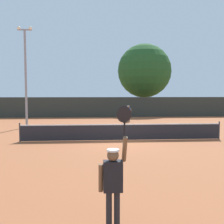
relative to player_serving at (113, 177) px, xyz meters
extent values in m
plane|color=#9E5633|center=(1.32, 10.12, -1.11)|extent=(120.00, 120.00, 0.00)
cube|color=#232328|center=(1.32, 10.12, -0.63)|extent=(11.69, 0.03, 0.91)
cube|color=white|center=(1.32, 10.12, -0.18)|extent=(11.69, 0.04, 0.06)
cylinder|color=#333338|center=(-4.53, 10.12, -0.57)|extent=(0.08, 0.08, 1.07)
cylinder|color=#333338|center=(7.16, 10.12, -0.57)|extent=(0.08, 0.08, 1.07)
cube|color=#2D332D|center=(1.32, 25.01, 0.03)|extent=(39.84, 0.12, 2.27)
cube|color=black|center=(-0.01, -0.01, 0.03)|extent=(0.38, 0.22, 0.61)
sphere|color=brown|center=(-0.01, -0.01, 0.44)|extent=(0.23, 0.23, 0.23)
cylinder|color=white|center=(-0.01, -0.01, 0.54)|extent=(0.25, 0.25, 0.04)
cylinder|color=black|center=(-0.09, -0.01, -0.69)|extent=(0.12, 0.12, 0.83)
cylinder|color=black|center=(0.07, -0.01, -0.69)|extent=(0.12, 0.12, 0.83)
cylinder|color=brown|center=(-0.25, -0.01, 0.00)|extent=(0.09, 0.18, 0.58)
cylinder|color=brown|center=(0.23, 0.07, 0.54)|extent=(0.09, 0.32, 0.56)
cylinder|color=black|center=(0.23, 0.13, 0.94)|extent=(0.04, 0.11, 0.28)
ellipsoid|color=black|center=(0.23, 0.19, 1.23)|extent=(0.30, 0.13, 0.36)
cube|color=blue|center=(3.01, 19.91, -0.06)|extent=(0.38, 0.22, 0.56)
sphere|color=#8C6647|center=(3.01, 19.91, 0.32)|extent=(0.22, 0.22, 0.22)
cylinder|color=white|center=(3.01, 19.91, 0.41)|extent=(0.23, 0.23, 0.04)
cylinder|color=black|center=(2.93, 19.91, -0.73)|extent=(0.12, 0.12, 0.76)
cylinder|color=black|center=(3.09, 19.91, -0.73)|extent=(0.12, 0.12, 0.76)
cylinder|color=#8C6647|center=(2.77, 19.91, -0.09)|extent=(0.09, 0.17, 0.54)
cylinder|color=#8C6647|center=(3.25, 19.91, -0.09)|extent=(0.09, 0.15, 0.54)
sphere|color=#CCE033|center=(3.07, 10.62, -1.07)|extent=(0.07, 0.07, 0.07)
cylinder|color=gray|center=(-5.69, 16.53, 2.72)|extent=(0.18, 0.18, 7.66)
cube|color=gray|center=(-5.69, 16.53, 6.60)|extent=(1.10, 0.10, 0.10)
sphere|color=#F2EDCC|center=(-6.14, 16.53, 6.73)|extent=(0.28, 0.28, 0.28)
sphere|color=#F2EDCC|center=(-5.24, 16.53, 6.73)|extent=(0.28, 0.28, 0.28)
cylinder|color=brown|center=(6.70, 30.93, 0.40)|extent=(0.56, 0.56, 3.02)
sphere|color=#235123|center=(6.70, 30.93, 4.64)|extent=(7.28, 7.28, 7.28)
cube|color=black|center=(-6.34, 30.22, -0.51)|extent=(2.25, 4.35, 0.90)
cube|color=#2D333D|center=(-6.34, 29.92, 0.26)|extent=(1.88, 2.34, 0.64)
cylinder|color=black|center=(-7.19, 31.62, -0.81)|extent=(0.22, 0.60, 0.60)
cylinder|color=black|center=(-5.49, 31.62, -0.81)|extent=(0.22, 0.60, 0.60)
cylinder|color=black|center=(-7.19, 28.82, -0.81)|extent=(0.22, 0.60, 0.60)
cylinder|color=black|center=(-5.49, 28.82, -0.81)|extent=(0.22, 0.60, 0.60)
camera|label=1|loc=(-0.41, -5.11, 1.67)|focal=42.51mm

